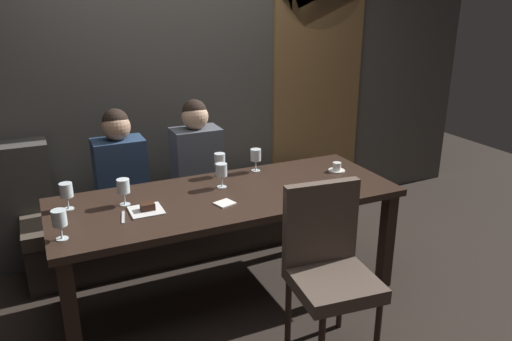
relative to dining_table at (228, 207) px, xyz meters
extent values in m
plane|color=black|center=(0.00, 0.00, -0.65)|extent=(9.00, 9.00, 0.00)
cube|color=#4C4944|center=(0.00, 1.22, 0.85)|extent=(6.00, 0.12, 3.00)
cube|color=olive|center=(1.35, 1.15, 0.40)|extent=(0.90, 0.05, 2.10)
cube|color=black|center=(-1.03, -0.35, -0.30)|extent=(0.08, 0.08, 0.69)
cube|color=black|center=(1.03, -0.35, -0.30)|extent=(0.08, 0.08, 0.69)
cube|color=black|center=(-1.03, 0.35, -0.30)|extent=(0.08, 0.08, 0.69)
cube|color=black|center=(1.03, 0.35, -0.30)|extent=(0.08, 0.08, 0.69)
cube|color=#302119|center=(0.00, 0.00, 0.07)|extent=(2.20, 0.84, 0.04)
cube|color=#312A23|center=(0.00, 0.70, -0.48)|extent=(2.50, 0.40, 0.35)
cube|color=#473D33|center=(0.00, 0.70, -0.25)|extent=(2.50, 0.44, 0.10)
cylinder|color=#302119|center=(0.48, -0.98, -0.44)|extent=(0.04, 0.04, 0.42)
cylinder|color=#302119|center=(0.12, -0.62, -0.44)|extent=(0.04, 0.04, 0.42)
cylinder|color=#302119|center=(0.48, -0.62, -0.44)|extent=(0.04, 0.04, 0.42)
cube|color=brown|center=(0.30, -0.80, -0.19)|extent=(0.48, 0.48, 0.08)
cube|color=brown|center=(0.32, -0.61, 0.09)|extent=(0.44, 0.10, 0.48)
cube|color=navy|center=(-0.54, 0.73, 0.06)|extent=(0.36, 0.24, 0.53)
sphere|color=tan|center=(-0.54, 0.73, 0.42)|extent=(0.20, 0.20, 0.20)
sphere|color=black|center=(-0.54, 0.74, 0.45)|extent=(0.18, 0.18, 0.18)
cube|color=#4C515B|center=(0.03, 0.71, 0.07)|extent=(0.36, 0.24, 0.55)
sphere|color=tan|center=(0.03, 0.71, 0.44)|extent=(0.20, 0.20, 0.20)
sphere|color=black|center=(0.03, 0.72, 0.47)|extent=(0.18, 0.18, 0.18)
cylinder|color=silver|center=(-0.95, 0.18, 0.09)|extent=(0.06, 0.06, 0.00)
cylinder|color=silver|center=(-0.95, 0.18, 0.13)|extent=(0.01, 0.01, 0.07)
cylinder|color=silver|center=(-0.95, 0.18, 0.21)|extent=(0.08, 0.08, 0.08)
cylinder|color=maroon|center=(-0.95, 0.18, 0.18)|extent=(0.07, 0.07, 0.02)
cylinder|color=silver|center=(-0.63, 0.10, 0.09)|extent=(0.06, 0.06, 0.00)
cylinder|color=silver|center=(-0.63, 0.10, 0.13)|extent=(0.01, 0.01, 0.07)
cylinder|color=silver|center=(-0.63, 0.10, 0.21)|extent=(0.08, 0.08, 0.08)
cylinder|color=maroon|center=(-0.63, 0.10, 0.19)|extent=(0.07, 0.07, 0.03)
cylinder|color=silver|center=(0.01, 0.13, 0.09)|extent=(0.06, 0.06, 0.00)
cylinder|color=silver|center=(0.01, 0.13, 0.13)|extent=(0.01, 0.01, 0.07)
cylinder|color=silver|center=(0.01, 0.13, 0.21)|extent=(0.08, 0.08, 0.08)
cylinder|color=gold|center=(0.01, 0.13, 0.19)|extent=(0.07, 0.07, 0.04)
cylinder|color=silver|center=(0.35, 0.33, 0.09)|extent=(0.06, 0.06, 0.00)
cylinder|color=silver|center=(0.35, 0.33, 0.13)|extent=(0.01, 0.01, 0.07)
cylinder|color=silver|center=(0.35, 0.33, 0.21)|extent=(0.08, 0.08, 0.08)
cylinder|color=maroon|center=(0.35, 0.33, 0.19)|extent=(0.07, 0.07, 0.03)
cylinder|color=silver|center=(0.08, 0.34, 0.09)|extent=(0.06, 0.06, 0.00)
cylinder|color=silver|center=(0.08, 0.34, 0.13)|extent=(0.01, 0.01, 0.07)
cylinder|color=silver|center=(0.08, 0.34, 0.21)|extent=(0.08, 0.08, 0.08)
cylinder|color=maroon|center=(0.08, 0.34, 0.19)|extent=(0.07, 0.07, 0.04)
cylinder|color=silver|center=(-1.01, -0.22, 0.09)|extent=(0.06, 0.06, 0.00)
cylinder|color=silver|center=(-1.01, -0.22, 0.13)|extent=(0.01, 0.01, 0.07)
cylinder|color=silver|center=(-1.01, -0.22, 0.21)|extent=(0.08, 0.08, 0.08)
cylinder|color=white|center=(0.88, 0.08, 0.09)|extent=(0.12, 0.12, 0.01)
cylinder|color=white|center=(0.88, 0.08, 0.12)|extent=(0.06, 0.06, 0.06)
cylinder|color=brown|center=(0.88, 0.08, 0.15)|extent=(0.05, 0.05, 0.01)
cube|color=white|center=(-0.53, -0.05, 0.09)|extent=(0.19, 0.19, 0.01)
cube|color=#381E14|center=(-0.52, -0.05, 0.12)|extent=(0.08, 0.06, 0.04)
cube|color=silver|center=(-0.67, -0.08, 0.09)|extent=(0.05, 0.17, 0.01)
cube|color=silver|center=(-0.07, -0.14, 0.09)|extent=(0.13, 0.13, 0.01)
camera|label=1|loc=(-1.07, -2.76, 1.30)|focal=35.00mm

